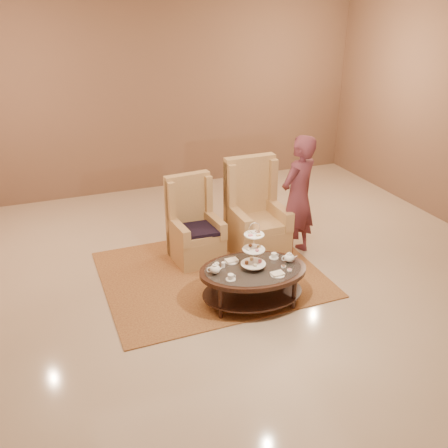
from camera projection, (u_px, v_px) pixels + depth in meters
name	position (u px, v px, depth m)	size (l,w,h in m)	color
ground	(239.00, 286.00, 6.49)	(8.00, 8.00, 0.00)	#CBB397
ceiling	(239.00, 286.00, 6.49)	(8.00, 8.00, 0.02)	silver
wall_back	(155.00, 96.00, 9.14)	(8.00, 0.04, 3.50)	brown
rug	(211.00, 274.00, 6.77)	(2.85, 2.38, 0.02)	#AD783D
tea_table	(253.00, 275.00, 5.99)	(1.42, 1.08, 1.09)	black
armchair_left	(194.00, 232.00, 7.04)	(0.71, 0.73, 1.21)	tan
armchair_right	(255.00, 222.00, 7.20)	(0.75, 0.78, 1.39)	tan
person	(298.00, 197.00, 6.96)	(0.76, 0.65, 1.77)	brown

